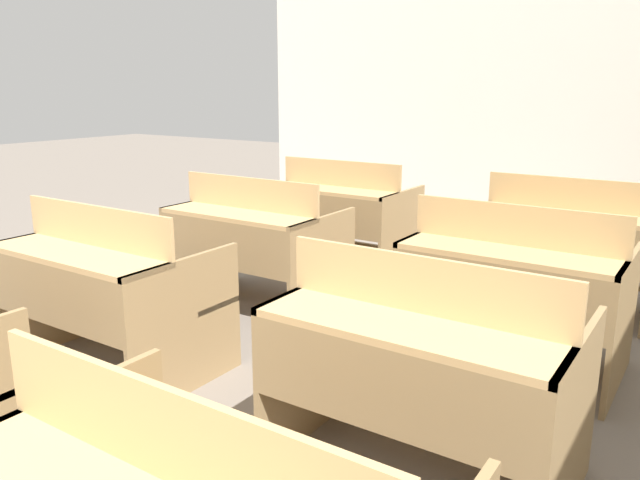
{
  "coord_description": "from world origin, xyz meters",
  "views": [
    {
      "loc": [
        1.84,
        0.83,
        1.56
      ],
      "look_at": [
        0.12,
        3.42,
        0.79
      ],
      "focal_mm": 35.0,
      "sensor_mm": 36.0,
      "label": 1
    }
  ],
  "objects_px": {
    "bench_third_right": "(513,287)",
    "bench_second_left": "(107,288)",
    "bench_back_right": "(567,243)",
    "bench_third_left": "(254,242)",
    "bench_second_right": "(422,369)",
    "bench_back_left": "(342,214)"
  },
  "relations": [
    {
      "from": "bench_third_right",
      "to": "bench_second_left",
      "type": "bearing_deg",
      "value": -145.78
    },
    {
      "from": "bench_third_right",
      "to": "bench_back_right",
      "type": "distance_m",
      "value": 1.21
    },
    {
      "from": "bench_back_right",
      "to": "bench_second_left",
      "type": "bearing_deg",
      "value": -127.16
    },
    {
      "from": "bench_third_left",
      "to": "bench_third_right",
      "type": "distance_m",
      "value": 1.85
    },
    {
      "from": "bench_third_right",
      "to": "bench_back_right",
      "type": "height_order",
      "value": "same"
    },
    {
      "from": "bench_second_right",
      "to": "bench_third_right",
      "type": "bearing_deg",
      "value": 90.76
    },
    {
      "from": "bench_third_right",
      "to": "bench_back_right",
      "type": "xyz_separation_m",
      "value": [
        0.02,
        1.21,
        0.0
      ]
    },
    {
      "from": "bench_third_left",
      "to": "bench_back_right",
      "type": "distance_m",
      "value": 2.23
    },
    {
      "from": "bench_third_left",
      "to": "bench_second_left",
      "type": "bearing_deg",
      "value": -90.6
    },
    {
      "from": "bench_second_left",
      "to": "bench_back_right",
      "type": "distance_m",
      "value": 3.1
    },
    {
      "from": "bench_second_left",
      "to": "bench_third_right",
      "type": "distance_m",
      "value": 2.25
    },
    {
      "from": "bench_second_right",
      "to": "bench_back_right",
      "type": "height_order",
      "value": "same"
    },
    {
      "from": "bench_back_left",
      "to": "bench_second_left",
      "type": "bearing_deg",
      "value": -89.96
    },
    {
      "from": "bench_second_left",
      "to": "bench_third_right",
      "type": "xyz_separation_m",
      "value": [
        1.86,
        1.26,
        0.0
      ]
    },
    {
      "from": "bench_second_left",
      "to": "bench_second_right",
      "type": "xyz_separation_m",
      "value": [
        1.87,
        0.03,
        0.0
      ]
    },
    {
      "from": "bench_second_right",
      "to": "bench_back_right",
      "type": "distance_m",
      "value": 2.44
    },
    {
      "from": "bench_third_left",
      "to": "bench_third_right",
      "type": "height_order",
      "value": "same"
    },
    {
      "from": "bench_back_left",
      "to": "bench_back_right",
      "type": "distance_m",
      "value": 1.88
    },
    {
      "from": "bench_second_right",
      "to": "bench_back_left",
      "type": "xyz_separation_m",
      "value": [
        -1.88,
        2.44,
        0.0
      ]
    },
    {
      "from": "bench_second_left",
      "to": "bench_third_right",
      "type": "bearing_deg",
      "value": 34.22
    },
    {
      "from": "bench_third_left",
      "to": "bench_third_right",
      "type": "relative_size",
      "value": 1.0
    },
    {
      "from": "bench_second_left",
      "to": "bench_second_right",
      "type": "distance_m",
      "value": 1.87
    }
  ]
}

